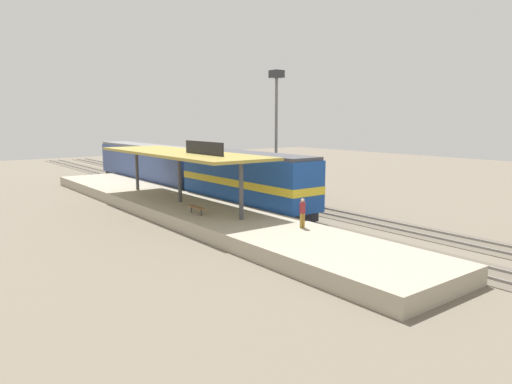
{
  "coord_description": "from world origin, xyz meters",
  "views": [
    {
      "loc": [
        -21.1,
        -31.22,
        7.06
      ],
      "look_at": [
        -1.38,
        -5.28,
        2.0
      ],
      "focal_mm": 32.66,
      "sensor_mm": 36.0,
      "label": 1
    }
  ],
  "objects_px": {
    "freight_car": "(261,177)",
    "light_mast": "(276,106)",
    "platform_bench": "(196,207)",
    "passenger_carriage_single": "(148,164)",
    "person_waiting": "(302,211)",
    "locomotive": "(245,180)"
  },
  "relations": [
    {
      "from": "freight_car",
      "to": "light_mast",
      "type": "bearing_deg",
      "value": 28.01
    },
    {
      "from": "platform_bench",
      "to": "passenger_carriage_single",
      "type": "bearing_deg",
      "value": 73.87
    },
    {
      "from": "passenger_carriage_single",
      "to": "person_waiting",
      "type": "bearing_deg",
      "value": -96.35
    },
    {
      "from": "passenger_carriage_single",
      "to": "light_mast",
      "type": "bearing_deg",
      "value": -57.72
    },
    {
      "from": "light_mast",
      "to": "platform_bench",
      "type": "bearing_deg",
      "value": -148.68
    },
    {
      "from": "platform_bench",
      "to": "locomotive",
      "type": "bearing_deg",
      "value": 24.58
    },
    {
      "from": "freight_car",
      "to": "person_waiting",
      "type": "height_order",
      "value": "freight_car"
    },
    {
      "from": "platform_bench",
      "to": "passenger_carriage_single",
      "type": "relative_size",
      "value": 0.08
    },
    {
      "from": "passenger_carriage_single",
      "to": "locomotive",
      "type": "bearing_deg",
      "value": -90.0
    },
    {
      "from": "locomotive",
      "to": "light_mast",
      "type": "bearing_deg",
      "value": 35.92
    },
    {
      "from": "passenger_carriage_single",
      "to": "freight_car",
      "type": "xyz_separation_m",
      "value": [
        4.6,
        -14.05,
        -0.34
      ]
    },
    {
      "from": "locomotive",
      "to": "person_waiting",
      "type": "distance_m",
      "value": 10.37
    },
    {
      "from": "person_waiting",
      "to": "platform_bench",
      "type": "bearing_deg",
      "value": 112.09
    },
    {
      "from": "freight_car",
      "to": "person_waiting",
      "type": "distance_m",
      "value": 15.83
    },
    {
      "from": "freight_car",
      "to": "platform_bench",
      "type": "bearing_deg",
      "value": -147.73
    },
    {
      "from": "platform_bench",
      "to": "locomotive",
      "type": "xyz_separation_m",
      "value": [
        6.0,
        2.74,
        1.07
      ]
    },
    {
      "from": "platform_bench",
      "to": "light_mast",
      "type": "bearing_deg",
      "value": 31.32
    },
    {
      "from": "locomotive",
      "to": "freight_car",
      "type": "bearing_deg",
      "value": 40.65
    },
    {
      "from": "passenger_carriage_single",
      "to": "light_mast",
      "type": "xyz_separation_m",
      "value": [
        7.8,
        -12.35,
        6.08
      ]
    },
    {
      "from": "passenger_carriage_single",
      "to": "light_mast",
      "type": "relative_size",
      "value": 1.71
    },
    {
      "from": "freight_car",
      "to": "light_mast",
      "type": "xyz_separation_m",
      "value": [
        3.2,
        1.7,
        6.43
      ]
    },
    {
      "from": "platform_bench",
      "to": "freight_car",
      "type": "relative_size",
      "value": 0.14
    }
  ]
}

